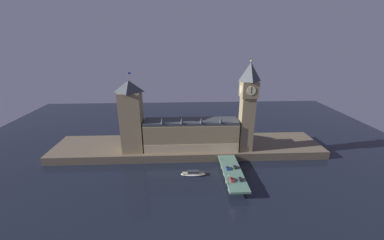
{
  "coord_description": "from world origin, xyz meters",
  "views": [
    {
      "loc": [
        -5.02,
        -141.46,
        89.67
      ],
      "look_at": [
        2.39,
        20.0,
        33.89
      ],
      "focal_mm": 22.0,
      "sensor_mm": 36.0,
      "label": 1
    }
  ],
  "objects_px": {
    "car_southbound_lead": "(241,179)",
    "pedestrian_near_rail": "(227,178)",
    "pedestrian_far_rail": "(221,159)",
    "boat_upstream": "(193,174)",
    "clock_tower": "(248,105)",
    "car_northbound_trail": "(232,179)",
    "car_northbound_lead": "(228,168)",
    "victoria_tower": "(132,117)",
    "car_southbound_trail": "(235,167)",
    "street_lamp_near": "(228,179)",
    "pedestrian_mid_walk": "(239,167)"
  },
  "relations": [
    {
      "from": "car_northbound_trail",
      "to": "car_southbound_lead",
      "type": "xyz_separation_m",
      "value": [
        5.45,
        0.17,
        0.0
      ]
    },
    {
      "from": "clock_tower",
      "to": "victoria_tower",
      "type": "xyz_separation_m",
      "value": [
        -87.54,
        2.87,
        -8.96
      ]
    },
    {
      "from": "car_southbound_lead",
      "to": "car_northbound_trail",
      "type": "bearing_deg",
      "value": -178.21
    },
    {
      "from": "car_southbound_lead",
      "to": "pedestrian_mid_walk",
      "type": "xyz_separation_m",
      "value": [
        2.73,
        15.0,
        0.11
      ]
    },
    {
      "from": "car_southbound_lead",
      "to": "boat_upstream",
      "type": "distance_m",
      "value": 33.42
    },
    {
      "from": "car_northbound_trail",
      "to": "street_lamp_near",
      "type": "height_order",
      "value": "street_lamp_near"
    },
    {
      "from": "car_southbound_trail",
      "to": "boat_upstream",
      "type": "height_order",
      "value": "car_southbound_trail"
    },
    {
      "from": "car_southbound_trail",
      "to": "boat_upstream",
      "type": "bearing_deg",
      "value": 177.94
    },
    {
      "from": "car_southbound_lead",
      "to": "car_northbound_lead",
      "type": "bearing_deg",
      "value": 111.89
    },
    {
      "from": "street_lamp_near",
      "to": "pedestrian_near_rail",
      "type": "bearing_deg",
      "value": 85.51
    },
    {
      "from": "pedestrian_near_rail",
      "to": "boat_upstream",
      "type": "height_order",
      "value": "pedestrian_near_rail"
    },
    {
      "from": "victoria_tower",
      "to": "pedestrian_near_rail",
      "type": "bearing_deg",
      "value": -33.64
    },
    {
      "from": "car_northbound_trail",
      "to": "car_southbound_trail",
      "type": "distance_m",
      "value": 16.02
    },
    {
      "from": "pedestrian_mid_walk",
      "to": "pedestrian_near_rail",
      "type": "bearing_deg",
      "value": -128.19
    },
    {
      "from": "car_northbound_lead",
      "to": "pedestrian_near_rail",
      "type": "xyz_separation_m",
      "value": [
        -2.73,
        -12.44,
        0.22
      ]
    },
    {
      "from": "victoria_tower",
      "to": "street_lamp_near",
      "type": "relative_size",
      "value": 9.8
    },
    {
      "from": "pedestrian_mid_walk",
      "to": "street_lamp_near",
      "type": "distance_m",
      "value": 22.29
    },
    {
      "from": "car_northbound_trail",
      "to": "street_lamp_near",
      "type": "bearing_deg",
      "value": -129.51
    },
    {
      "from": "boat_upstream",
      "to": "car_northbound_lead",
      "type": "bearing_deg",
      "value": -5.74
    },
    {
      "from": "pedestrian_near_rail",
      "to": "pedestrian_mid_walk",
      "type": "bearing_deg",
      "value": 51.81
    },
    {
      "from": "pedestrian_mid_walk",
      "to": "car_southbound_lead",
      "type": "bearing_deg",
      "value": -100.3
    },
    {
      "from": "car_southbound_lead",
      "to": "pedestrian_far_rail",
      "type": "relative_size",
      "value": 2.41
    },
    {
      "from": "pedestrian_far_rail",
      "to": "street_lamp_near",
      "type": "bearing_deg",
      "value": -90.75
    },
    {
      "from": "pedestrian_mid_walk",
      "to": "boat_upstream",
      "type": "xyz_separation_m",
      "value": [
        -31.65,
        0.94,
        -5.28
      ]
    },
    {
      "from": "street_lamp_near",
      "to": "victoria_tower",
      "type": "bearing_deg",
      "value": 143.24
    },
    {
      "from": "victoria_tower",
      "to": "car_northbound_trail",
      "type": "height_order",
      "value": "victoria_tower"
    },
    {
      "from": "boat_upstream",
      "to": "pedestrian_near_rail",
      "type": "bearing_deg",
      "value": -35.52
    },
    {
      "from": "victoria_tower",
      "to": "car_southbound_trail",
      "type": "relative_size",
      "value": 14.31
    },
    {
      "from": "pedestrian_near_rail",
      "to": "pedestrian_mid_walk",
      "type": "xyz_separation_m",
      "value": [
        10.91,
        13.87,
        -0.06
      ]
    },
    {
      "from": "car_southbound_trail",
      "to": "boat_upstream",
      "type": "distance_m",
      "value": 29.38
    },
    {
      "from": "clock_tower",
      "to": "car_northbound_trail",
      "type": "distance_m",
      "value": 59.06
    },
    {
      "from": "clock_tower",
      "to": "car_northbound_lead",
      "type": "distance_m",
      "value": 50.15
    },
    {
      "from": "pedestrian_mid_walk",
      "to": "pedestrian_far_rail",
      "type": "distance_m",
      "value": 15.85
    },
    {
      "from": "car_southbound_trail",
      "to": "clock_tower",
      "type": "bearing_deg",
      "value": 64.15
    },
    {
      "from": "car_northbound_lead",
      "to": "pedestrian_near_rail",
      "type": "relative_size",
      "value": 2.51
    },
    {
      "from": "street_lamp_near",
      "to": "boat_upstream",
      "type": "height_order",
      "value": "street_lamp_near"
    },
    {
      "from": "car_northbound_lead",
      "to": "pedestrian_far_rail",
      "type": "bearing_deg",
      "value": 101.92
    },
    {
      "from": "car_southbound_lead",
      "to": "pedestrian_far_rail",
      "type": "xyz_separation_m",
      "value": [
        -8.18,
        26.49,
        0.15
      ]
    },
    {
      "from": "car_southbound_lead",
      "to": "pedestrian_near_rail",
      "type": "xyz_separation_m",
      "value": [
        -8.18,
        1.13,
        0.17
      ]
    },
    {
      "from": "pedestrian_mid_walk",
      "to": "pedestrian_far_rail",
      "type": "bearing_deg",
      "value": 133.5
    },
    {
      "from": "clock_tower",
      "to": "car_southbound_lead",
      "type": "height_order",
      "value": "clock_tower"
    },
    {
      "from": "clock_tower",
      "to": "pedestrian_mid_walk",
      "type": "xyz_separation_m",
      "value": [
        -10.52,
        -27.25,
        -36.49
      ]
    },
    {
      "from": "car_southbound_trail",
      "to": "pedestrian_near_rail",
      "type": "distance_m",
      "value": 16.01
    },
    {
      "from": "car_northbound_trail",
      "to": "boat_upstream",
      "type": "bearing_deg",
      "value": 145.53
    },
    {
      "from": "pedestrian_far_rail",
      "to": "street_lamp_near",
      "type": "height_order",
      "value": "street_lamp_near"
    },
    {
      "from": "clock_tower",
      "to": "pedestrian_far_rail",
      "type": "xyz_separation_m",
      "value": [
        -21.43,
        -15.75,
        -36.45
      ]
    },
    {
      "from": "pedestrian_far_rail",
      "to": "boat_upstream",
      "type": "distance_m",
      "value": 23.87
    },
    {
      "from": "car_northbound_lead",
      "to": "car_southbound_lead",
      "type": "distance_m",
      "value": 14.63
    },
    {
      "from": "car_southbound_trail",
      "to": "pedestrian_far_rail",
      "type": "height_order",
      "value": "pedestrian_far_rail"
    },
    {
      "from": "victoria_tower",
      "to": "car_northbound_trail",
      "type": "bearing_deg",
      "value": -33.34
    }
  ]
}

